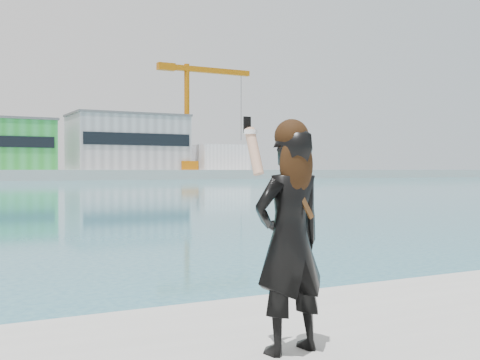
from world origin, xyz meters
name	(u,v)px	position (x,y,z in m)	size (l,w,h in m)	color
warehouse_grey_right	(128,142)	(40.00, 127.98, 8.26)	(25.50, 15.35, 12.50)	gray
ancillary_shed	(219,157)	(62.00, 126.00, 5.00)	(12.00, 10.00, 6.00)	silver
dock_crane	(192,113)	(53.20, 122.00, 15.07)	(23.00, 4.00, 24.00)	#BF640B
flagpole_right	(52,147)	(22.09, 121.00, 6.54)	(1.28, 0.16, 8.00)	silver
buoy_near	(270,187)	(34.54, 56.38, 0.00)	(0.50, 0.50, 0.50)	#EAA30C
woman	(290,233)	(0.31, -0.68, 1.60)	(0.58, 0.41, 1.58)	black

